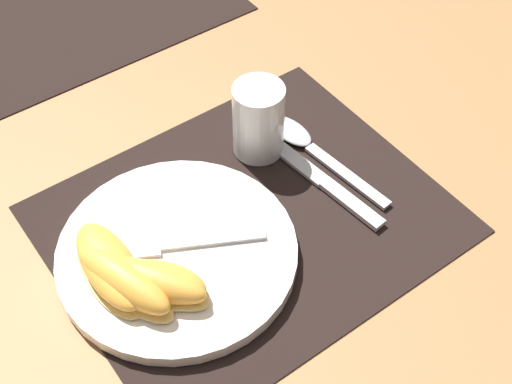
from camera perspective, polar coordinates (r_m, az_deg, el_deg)
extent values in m
plane|color=#A37547|center=(0.81, -0.61, -2.25)|extent=(3.00, 3.00, 0.00)
cube|color=black|center=(0.81, -0.62, -2.16)|extent=(0.43, 0.36, 0.00)
cube|color=black|center=(1.16, -14.16, 14.58)|extent=(0.43, 0.36, 0.00)
cylinder|color=white|center=(0.78, -6.42, -4.75)|extent=(0.26, 0.26, 0.02)
cylinder|color=silver|center=(0.85, 0.20, 5.78)|extent=(0.06, 0.06, 0.10)
cylinder|color=yellow|center=(0.87, 0.20, 4.63)|extent=(0.05, 0.05, 0.05)
cube|color=silver|center=(0.83, 7.67, -0.91)|extent=(0.03, 0.09, 0.01)
cube|color=silver|center=(0.88, 2.32, 3.23)|extent=(0.03, 0.14, 0.01)
cube|color=silver|center=(0.86, 7.28, 1.32)|extent=(0.03, 0.13, 0.01)
ellipsoid|color=silver|center=(0.90, 2.77, 4.90)|extent=(0.04, 0.07, 0.01)
cube|color=silver|center=(0.77, -3.42, -3.82)|extent=(0.11, 0.07, 0.00)
cube|color=silver|center=(0.77, -10.21, -4.55)|extent=(0.07, 0.06, 0.00)
ellipsoid|color=#F4DB84|center=(0.76, -11.49, -6.35)|extent=(0.06, 0.13, 0.01)
ellipsoid|color=#F9B242|center=(0.75, -11.65, -5.78)|extent=(0.06, 0.13, 0.03)
ellipsoid|color=#F4DB84|center=(0.74, -10.42, -7.54)|extent=(0.08, 0.13, 0.01)
ellipsoid|color=#F9B242|center=(0.73, -10.58, -6.89)|extent=(0.07, 0.13, 0.04)
ellipsoid|color=#F4DB84|center=(0.74, -8.15, -7.61)|extent=(0.10, 0.12, 0.01)
ellipsoid|color=#F9B242|center=(0.73, -8.27, -7.01)|extent=(0.10, 0.12, 0.04)
ellipsoid|color=#F4DB84|center=(0.74, -7.46, -7.68)|extent=(0.10, 0.11, 0.01)
ellipsoid|color=#F9B242|center=(0.73, -7.56, -7.12)|extent=(0.09, 0.10, 0.03)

